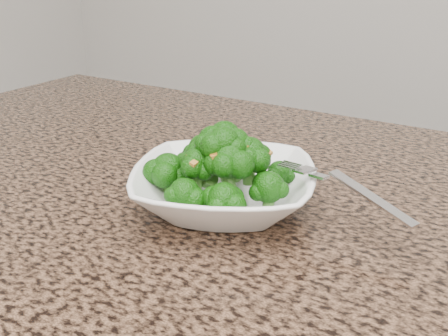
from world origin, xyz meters
The scene contains 5 objects.
granite_counter centered at (0.00, 0.30, 0.89)m, with size 1.64×1.04×0.03m, color brown.
bowl centered at (-0.15, 0.39, 0.92)m, with size 0.20×0.20×0.05m, color white.
broccoli_pile centered at (-0.15, 0.39, 0.98)m, with size 0.18×0.18×0.07m, color #145509, non-canonical shape.
garlic_topping centered at (-0.15, 0.39, 1.02)m, with size 0.11×0.11×0.01m, color #BD822E, non-canonical shape.
fork centered at (-0.04, 0.41, 0.96)m, with size 0.17×0.03×0.01m, color silver, non-canonical shape.
Camera 1 is at (0.16, -0.10, 1.18)m, focal length 45.00 mm.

